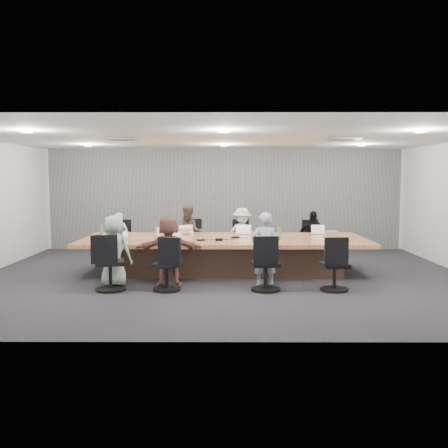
{
  "coord_description": "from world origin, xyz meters",
  "views": [
    {
      "loc": [
        0.05,
        -10.0,
        2.04
      ],
      "look_at": [
        0.0,
        0.4,
        1.05
      ],
      "focal_mm": 40.0,
      "sensor_mm": 36.0,
      "label": 1
    }
  ],
  "objects_px": {
    "chair_2": "(241,244)",
    "canvas_bag": "(331,234)",
    "mug_brown": "(97,236)",
    "laptop_6": "(262,243)",
    "chair_7": "(335,269)",
    "conference_table": "(224,254)",
    "chair_1": "(191,244)",
    "chair_3": "(310,244)",
    "stapler": "(219,240)",
    "chair_0": "(123,244)",
    "laptop_1": "(188,233)",
    "bottle_green_right": "(279,233)",
    "person_2": "(242,235)",
    "bottle_green_left": "(101,231)",
    "person_1": "(190,233)",
    "person_4": "(114,251)",
    "person_6": "(264,249)",
    "chair_4": "(110,267)",
    "person_3": "(312,236)",
    "snack_packet": "(346,240)",
    "laptop_3": "(317,233)",
    "person_5": "(169,250)",
    "chair_5": "(167,269)",
    "laptop_5": "(172,243)",
    "laptop_4": "(120,243)",
    "bottle_clear": "(158,232)",
    "laptop_2": "(243,233)",
    "laptop_0": "(114,233)",
    "person_0": "(119,237)"
  },
  "relations": [
    {
      "from": "chair_4",
      "to": "laptop_3",
      "type": "xyz_separation_m",
      "value": [
        4.15,
        2.5,
        0.32
      ]
    },
    {
      "from": "laptop_5",
      "to": "bottle_clear",
      "type": "height_order",
      "value": "bottle_clear"
    },
    {
      "from": "person_6",
      "to": "bottle_green_left",
      "type": "relative_size",
      "value": 5.26
    },
    {
      "from": "person_5",
      "to": "bottle_green_right",
      "type": "xyz_separation_m",
      "value": [
        2.17,
        1.09,
        0.2
      ]
    },
    {
      "from": "laptop_3",
      "to": "person_4",
      "type": "bearing_deg",
      "value": 26.22
    },
    {
      "from": "mug_brown",
      "to": "canvas_bag",
      "type": "relative_size",
      "value": 0.44
    },
    {
      "from": "person_3",
      "to": "snack_packet",
      "type": "height_order",
      "value": "person_3"
    },
    {
      "from": "chair_4",
      "to": "stapler",
      "type": "bearing_deg",
      "value": 20.34
    },
    {
      "from": "chair_1",
      "to": "person_2",
      "type": "bearing_deg",
      "value": 150.55
    },
    {
      "from": "person_1",
      "to": "bottle_green_right",
      "type": "distance_m",
      "value": 2.56
    },
    {
      "from": "chair_5",
      "to": "laptop_3",
      "type": "distance_m",
      "value": 4.02
    },
    {
      "from": "conference_table",
      "to": "person_4",
      "type": "xyz_separation_m",
      "value": [
        -2.03,
        -1.35,
        0.27
      ]
    },
    {
      "from": "laptop_1",
      "to": "snack_packet",
      "type": "distance_m",
      "value": 3.54
    },
    {
      "from": "person_2",
      "to": "stapler",
      "type": "xyz_separation_m",
      "value": [
        -0.52,
        -1.82,
        0.12
      ]
    },
    {
      "from": "conference_table",
      "to": "stapler",
      "type": "bearing_deg",
      "value": -101.93
    },
    {
      "from": "mug_brown",
      "to": "bottle_green_right",
      "type": "bearing_deg",
      "value": -1.05
    },
    {
      "from": "chair_2",
      "to": "laptop_4",
      "type": "relative_size",
      "value": 2.37
    },
    {
      "from": "bottle_green_left",
      "to": "person_1",
      "type": "bearing_deg",
      "value": 32.77
    },
    {
      "from": "person_2",
      "to": "laptop_6",
      "type": "height_order",
      "value": "person_2"
    },
    {
      "from": "laptop_6",
      "to": "chair_3",
      "type": "bearing_deg",
      "value": 55.58
    },
    {
      "from": "chair_7",
      "to": "chair_0",
      "type": "bearing_deg",
      "value": 136.32
    },
    {
      "from": "chair_0",
      "to": "laptop_1",
      "type": "relative_size",
      "value": 2.28
    },
    {
      "from": "person_3",
      "to": "person_5",
      "type": "bearing_deg",
      "value": -131.4
    },
    {
      "from": "bottle_green_right",
      "to": "mug_brown",
      "type": "distance_m",
      "value": 3.8
    },
    {
      "from": "chair_0",
      "to": "mug_brown",
      "type": "bearing_deg",
      "value": 91.63
    },
    {
      "from": "canvas_bag",
      "to": "laptop_3",
      "type": "bearing_deg",
      "value": 106.69
    },
    {
      "from": "conference_table",
      "to": "chair_1",
      "type": "bearing_deg",
      "value": 116.09
    },
    {
      "from": "chair_2",
      "to": "canvas_bag",
      "type": "distance_m",
      "value": 2.48
    },
    {
      "from": "person_5",
      "to": "chair_5",
      "type": "bearing_deg",
      "value": 84.55
    },
    {
      "from": "snack_packet",
      "to": "bottle_green_left",
      "type": "bearing_deg",
      "value": 173.51
    },
    {
      "from": "chair_2",
      "to": "laptop_0",
      "type": "xyz_separation_m",
      "value": [
        -2.94,
        -0.9,
        0.37
      ]
    },
    {
      "from": "chair_1",
      "to": "person_0",
      "type": "relative_size",
      "value": 0.66
    },
    {
      "from": "chair_2",
      "to": "bottle_green_right",
      "type": "distance_m",
      "value": 2.15
    },
    {
      "from": "chair_1",
      "to": "laptop_5",
      "type": "height_order",
      "value": "chair_1"
    },
    {
      "from": "chair_2",
      "to": "person_6",
      "type": "relative_size",
      "value": 0.55
    },
    {
      "from": "chair_5",
      "to": "laptop_4",
      "type": "bearing_deg",
      "value": 158.31
    },
    {
      "from": "chair_3",
      "to": "stapler",
      "type": "bearing_deg",
      "value": 36.08
    },
    {
      "from": "laptop_2",
      "to": "canvas_bag",
      "type": "xyz_separation_m",
      "value": [
        1.89,
        -0.66,
        0.06
      ]
    },
    {
      "from": "chair_5",
      "to": "laptop_5",
      "type": "height_order",
      "value": "chair_5"
    },
    {
      "from": "bottle_green_right",
      "to": "person_5",
      "type": "bearing_deg",
      "value": -153.25
    },
    {
      "from": "chair_0",
      "to": "bottle_clear",
      "type": "bearing_deg",
      "value": 129.09
    },
    {
      "from": "laptop_0",
      "to": "laptop_3",
      "type": "relative_size",
      "value": 1.1
    },
    {
      "from": "laptop_1",
      "to": "bottle_green_right",
      "type": "relative_size",
      "value": 1.22
    },
    {
      "from": "chair_2",
      "to": "chair_7",
      "type": "xyz_separation_m",
      "value": [
        1.57,
        -3.4,
        0.01
      ]
    },
    {
      "from": "chair_1",
      "to": "chair_4",
      "type": "xyz_separation_m",
      "value": [
        -1.2,
        -3.4,
        0.04
      ]
    },
    {
      "from": "mug_brown",
      "to": "laptop_4",
      "type": "bearing_deg",
      "value": -44.75
    },
    {
      "from": "laptop_1",
      "to": "laptop_5",
      "type": "xyz_separation_m",
      "value": [
        -0.19,
        -1.6,
        0.0
      ]
    },
    {
      "from": "bottle_green_right",
      "to": "bottle_clear",
      "type": "relative_size",
      "value": 1.14
    },
    {
      "from": "person_3",
      "to": "laptop_3",
      "type": "xyz_separation_m",
      "value": [
        0.0,
        -0.55,
        0.14
      ]
    },
    {
      "from": "laptop_6",
      "to": "chair_7",
      "type": "bearing_deg",
      "value": -42.02
    }
  ]
}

